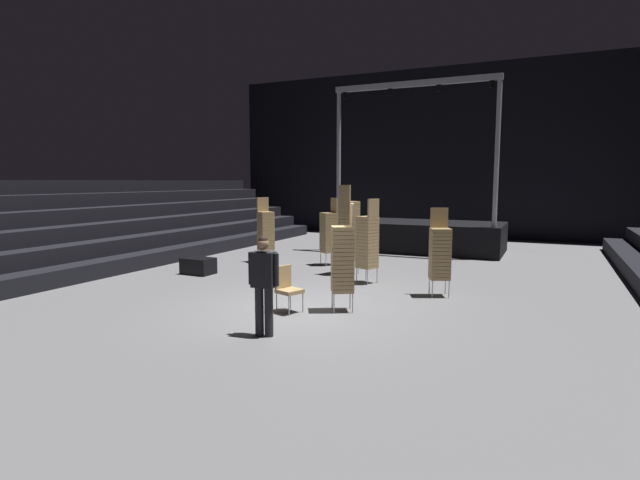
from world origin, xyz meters
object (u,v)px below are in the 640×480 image
chair_stack_rear_left (343,258)px  chair_stack_mid_left (266,230)px  chair_stack_mid_right (440,253)px  equipment_road_case (198,266)px  chair_stack_mid_centre (349,230)px  man_with_tie (264,280)px  chair_stack_front_left (329,232)px  chair_stack_front_right (367,241)px  stage_riser (419,233)px  loose_chair_near_man (287,286)px

chair_stack_rear_left → chair_stack_mid_left: bearing=16.0°
chair_stack_mid_right → equipment_road_case: (-6.87, -0.15, -0.79)m
chair_stack_mid_right → chair_stack_mid_centre: size_ratio=0.80×
man_with_tie → chair_stack_front_left: chair_stack_front_left is taller
equipment_road_case → chair_stack_front_right: bearing=9.9°
stage_riser → chair_stack_mid_centre: bearing=-96.2°
chair_stack_front_left → equipment_road_case: (-2.79, -3.01, -0.83)m
chair_stack_rear_left → equipment_road_case: (-5.34, 2.03, -0.88)m
loose_chair_near_man → chair_stack_mid_centre: bearing=-155.1°
chair_stack_mid_left → chair_stack_mid_right: (6.19, -2.49, -0.04)m
chair_stack_mid_left → chair_stack_mid_centre: bearing=108.3°
chair_stack_front_left → chair_stack_mid_left: bearing=49.5°
chair_stack_mid_right → loose_chair_near_man: (-2.54, -2.72, -0.49)m
chair_stack_rear_left → loose_chair_near_man: 1.28m
chair_stack_front_left → chair_stack_front_right: bearing=173.0°
stage_riser → chair_stack_front_left: (-1.79, -4.54, 0.41)m
chair_stack_mid_centre → man_with_tie: bearing=-62.1°
stage_riser → man_with_tie: size_ratio=3.56×
chair_stack_rear_left → chair_stack_mid_right: bearing=-64.3°
chair_stack_front_left → chair_stack_mid_right: (4.08, -2.87, -0.04)m
chair_stack_front_left → chair_stack_mid_centre: 1.68m
stage_riser → chair_stack_front_left: bearing=-111.5°
chair_stack_front_left → loose_chair_near_man: size_ratio=2.26×
chair_stack_front_right → equipment_road_case: 5.00m
man_with_tie → chair_stack_mid_left: chair_stack_mid_left is taller
loose_chair_near_man → equipment_road_case: bearing=-100.8°
chair_stack_mid_centre → chair_stack_mid_left: bearing=-173.8°
chair_stack_mid_centre → loose_chair_near_man: size_ratio=2.71×
chair_stack_mid_centre → chair_stack_mid_right: bearing=-9.4°
stage_riser → chair_stack_mid_left: stage_riser is taller
stage_riser → chair_stack_front_right: stage_riser is taller
equipment_road_case → chair_stack_mid_centre: bearing=24.6°
chair_stack_mid_centre → chair_stack_front_left: bearing=154.4°
chair_stack_front_left → chair_stack_mid_centre: chair_stack_mid_centre is taller
chair_stack_mid_left → equipment_road_case: chair_stack_mid_left is taller
chair_stack_front_right → loose_chair_near_man: bearing=-167.4°
equipment_road_case → chair_stack_mid_right: bearing=1.2°
chair_stack_rear_left → man_with_tie: bearing=135.4°
man_with_tie → chair_stack_front_right: 5.00m
man_with_tie → chair_stack_mid_centre: chair_stack_mid_centre is taller
chair_stack_front_right → chair_stack_mid_centre: (-0.90, 0.96, 0.17)m
chair_stack_front_right → chair_stack_mid_left: bearing=88.0°
chair_stack_front_right → chair_stack_mid_right: (2.02, -0.70, -0.08)m
chair_stack_mid_centre → equipment_road_case: 4.47m
chair_stack_mid_centre → loose_chair_near_man: chair_stack_mid_centre is taller
chair_stack_mid_right → chair_stack_rear_left: bearing=31.5°
stage_riser → chair_stack_front_left: stage_riser is taller
man_with_tie → loose_chair_near_man: (-0.41, 1.58, -0.46)m
chair_stack_front_left → chair_stack_mid_left: same height
chair_stack_front_left → loose_chair_near_man: 5.82m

